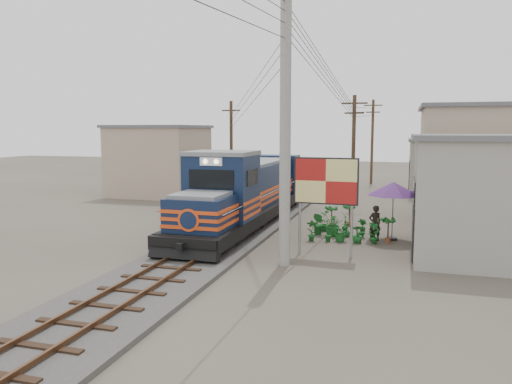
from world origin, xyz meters
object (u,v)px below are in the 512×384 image
(market_umbrella, at_px, (393,189))
(vendor, at_px, (375,223))
(billboard, at_px, (326,183))
(locomotive, at_px, (246,194))

(market_umbrella, xyz_separation_m, vendor, (-0.73, -0.46, -1.49))
(billboard, bearing_deg, locomotive, 137.24)
(locomotive, distance_m, billboard, 6.80)
(billboard, bearing_deg, vendor, 64.45)
(locomotive, distance_m, vendor, 6.67)
(billboard, height_order, market_umbrella, billboard)
(market_umbrella, relative_size, vendor, 1.93)
(billboard, distance_m, market_umbrella, 4.44)
(billboard, distance_m, vendor, 4.17)
(market_umbrella, bearing_deg, billboard, -123.73)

